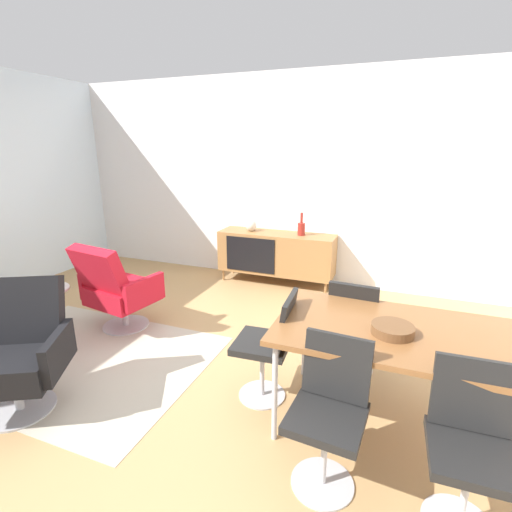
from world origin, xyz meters
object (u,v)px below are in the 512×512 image
(vase_cobalt, at_px, (301,228))
(magazine_stack, at_px, (8,310))
(dining_chair_front_right, at_px, (471,443))
(dining_chair_back_left, at_px, (354,323))
(wooden_bowl_on_table, at_px, (393,330))
(dining_chair_near_window, at_px, (270,343))
(lounge_chair_red, at_px, (116,287))
(fruit_bowl, at_px, (44,285))
(sideboard, at_px, (276,253))
(vase_sculptural_dark, at_px, (251,225))
(armchair_black_shell, at_px, (14,349))
(side_table_round, at_px, (48,308))
(dining_table, at_px, (402,336))
(dining_chair_front_left, at_px, (329,408))

(vase_cobalt, height_order, magazine_stack, vase_cobalt)
(dining_chair_front_right, distance_m, magazine_stack, 4.44)
(magazine_stack, bearing_deg, dining_chair_back_left, 5.63)
(wooden_bowl_on_table, xyz_separation_m, dining_chair_near_window, (-0.83, 0.07, -0.30))
(magazine_stack, bearing_deg, wooden_bowl_on_table, -3.90)
(lounge_chair_red, bearing_deg, fruit_bowl, -142.96)
(wooden_bowl_on_table, relative_size, dining_chair_front_right, 0.30)
(sideboard, relative_size, lounge_chair_red, 1.69)
(vase_sculptural_dark, height_order, fruit_bowl, vase_sculptural_dark)
(vase_sculptural_dark, relative_size, fruit_bowl, 0.78)
(sideboard, bearing_deg, vase_sculptural_dark, 179.71)
(dining_chair_front_right, bearing_deg, armchair_black_shell, -176.42)
(dining_chair_front_right, distance_m, fruit_bowl, 3.67)
(dining_chair_back_left, relative_size, side_table_round, 1.65)
(sideboard, xyz_separation_m, dining_table, (1.64, -2.41, 0.26))
(dining_chair_near_window, distance_m, side_table_round, 2.38)
(vase_sculptural_dark, bearing_deg, side_table_round, -118.35)
(magazine_stack, bearing_deg, dining_table, -2.83)
(dining_chair_near_window, height_order, fruit_bowl, dining_chair_near_window)
(wooden_bowl_on_table, bearing_deg, dining_chair_near_window, 174.86)
(vase_sculptural_dark, bearing_deg, lounge_chair_red, -110.70)
(wooden_bowl_on_table, xyz_separation_m, dining_chair_front_left, (-0.29, -0.49, -0.30))
(sideboard, xyz_separation_m, wooden_bowl_on_table, (1.58, -2.48, 0.33))
(side_table_round, distance_m, magazine_stack, 0.78)
(vase_sculptural_dark, distance_m, fruit_bowl, 2.64)
(magazine_stack, bearing_deg, armchair_black_shell, -33.33)
(dining_table, distance_m, fruit_bowl, 3.27)
(sideboard, bearing_deg, dining_chair_near_window, -72.69)
(dining_chair_front_left, xyz_separation_m, dining_chair_front_right, (0.69, 0.00, 0.00))
(dining_chair_back_left, relative_size, dining_chair_front_right, 1.00)
(dining_chair_front_left, bearing_deg, wooden_bowl_on_table, 59.70)
(vase_cobalt, xyz_separation_m, magazine_stack, (-2.72, -2.22, -0.69))
(vase_sculptural_dark, relative_size, dining_chair_front_right, 0.18)
(armchair_black_shell, distance_m, magazine_stack, 1.74)
(armchair_black_shell, bearing_deg, dining_table, 16.04)
(vase_sculptural_dark, relative_size, armchair_black_shell, 0.17)
(wooden_bowl_on_table, bearing_deg, armchair_black_shell, -165.09)
(sideboard, height_order, magazine_stack, sideboard)
(sideboard, distance_m, fruit_bowl, 2.83)
(armchair_black_shell, relative_size, magazine_stack, 2.33)
(dining_chair_near_window, bearing_deg, dining_chair_back_left, 46.01)
(dining_table, bearing_deg, sideboard, 124.21)
(dining_table, relative_size, fruit_bowl, 8.00)
(armchair_black_shell, bearing_deg, sideboard, 73.38)
(dining_chair_back_left, distance_m, side_table_round, 2.95)
(dining_chair_near_window, distance_m, lounge_chair_red, 1.91)
(fruit_bowl, bearing_deg, sideboard, 54.92)
(vase_sculptural_dark, distance_m, armchair_black_shell, 3.22)
(wooden_bowl_on_table, relative_size, magazine_stack, 0.64)
(vase_cobalt, relative_size, wooden_bowl_on_table, 1.16)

